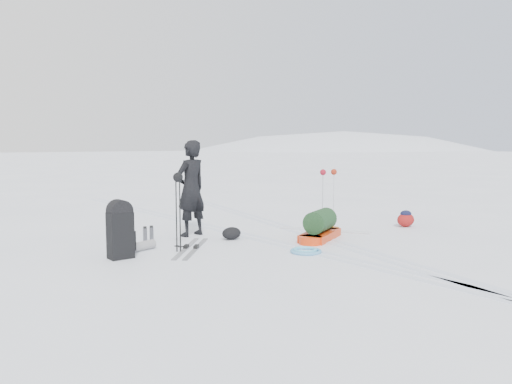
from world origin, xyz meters
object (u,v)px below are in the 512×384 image
Objects in this scene: skier at (191,188)px; pulk_sled at (320,228)px; ski_poles_black at (178,187)px; expedition_rucksack at (123,231)px.

pulk_sled is (1.94, -1.77, -0.75)m from skier.
skier reaches higher than ski_poles_black.
skier is at bearing 28.06° from expedition_rucksack.
ski_poles_black is at bearing 140.71° from pulk_sled.
pulk_sled is 3.82m from expedition_rucksack.
skier reaches higher than pulk_sled.
expedition_rucksack is at bearing 15.45° from skier.
expedition_rucksack is 1.17m from ski_poles_black.
skier is 1.40× the size of ski_poles_black.
pulk_sled is at bearing 121.80° from skier.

